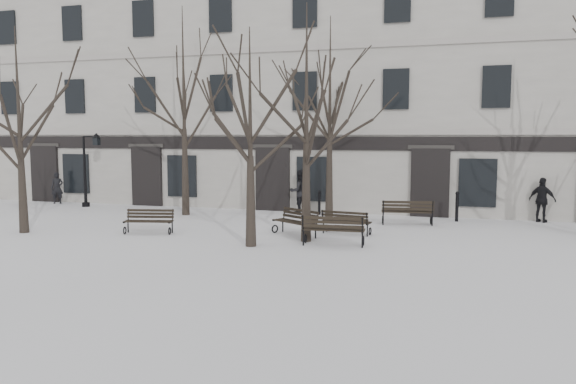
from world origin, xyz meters
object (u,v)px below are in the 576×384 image
at_px(bench_0, 149,220).
at_px(bench_2, 346,221).
at_px(bench_1, 333,229).
at_px(bench_3, 296,221).
at_px(bench_4, 407,211).
at_px(tree_0, 18,105).
at_px(lamp_post, 89,164).
at_px(tree_2, 306,94).
at_px(tree_1, 250,111).

height_order(bench_0, bench_2, bench_2).
distance_m(bench_1, bench_3, 2.18).
relative_size(bench_3, bench_4, 0.91).
xyz_separation_m(bench_3, bench_4, (3.51, 3.39, 0.04)).
relative_size(tree_0, lamp_post, 2.03).
bearing_deg(tree_2, tree_0, -172.83).
bearing_deg(bench_0, tree_2, -11.45).
bearing_deg(bench_3, tree_0, -133.63).
bearing_deg(tree_1, tree_0, 179.90).
height_order(bench_0, bench_3, bench_3).
bearing_deg(bench_0, tree_1, -27.87).
distance_m(tree_1, bench_1, 4.47).
height_order(tree_0, bench_1, tree_0).
xyz_separation_m(bench_2, bench_3, (-1.62, -0.69, 0.03)).
xyz_separation_m(tree_0, bench_1, (11.06, 0.75, -3.96)).
relative_size(bench_2, lamp_post, 0.50).
height_order(tree_0, tree_2, tree_2).
distance_m(tree_2, bench_4, 6.71).
relative_size(tree_2, lamp_post, 2.14).
xyz_separation_m(bench_1, lamp_post, (-13.29, 6.12, 1.52)).
bearing_deg(tree_1, bench_3, 69.46).
height_order(tree_1, tree_2, tree_2).
bearing_deg(bench_1, bench_3, -46.64).
relative_size(tree_0, bench_2, 4.09).
height_order(tree_0, lamp_post, tree_0).
bearing_deg(bench_3, bench_2, 56.29).
bearing_deg(tree_0, bench_2, 14.73).
bearing_deg(bench_0, tree_0, -178.31).
distance_m(tree_1, tree_2, 2.01).
relative_size(tree_0, bench_4, 3.55).
xyz_separation_m(bench_1, bench_4, (1.89, 4.86, 0.00)).
height_order(bench_1, bench_2, bench_1).
distance_m(tree_0, bench_4, 14.66).
xyz_separation_m(tree_2, bench_2, (1.01, 1.64, -4.29)).
relative_size(tree_1, bench_0, 3.79).
bearing_deg(tree_2, bench_3, 122.55).
xyz_separation_m(tree_1, bench_2, (2.46, 2.92, -3.73)).
bearing_deg(tree_0, bench_3, 13.21).
height_order(bench_0, lamp_post, lamp_post).
height_order(tree_2, bench_3, tree_2).
bearing_deg(bench_1, bench_0, -7.66).
xyz_separation_m(bench_0, bench_4, (8.60, 4.48, 0.07)).
relative_size(tree_1, bench_2, 3.82).
bearing_deg(tree_1, tree_2, 41.55).
distance_m(tree_0, bench_0, 6.04).
bearing_deg(bench_1, lamp_post, -29.16).
distance_m(tree_1, bench_4, 7.99).
distance_m(tree_0, tree_2, 10.14).
bearing_deg(bench_2, lamp_post, -8.70).
relative_size(bench_0, bench_3, 0.96).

